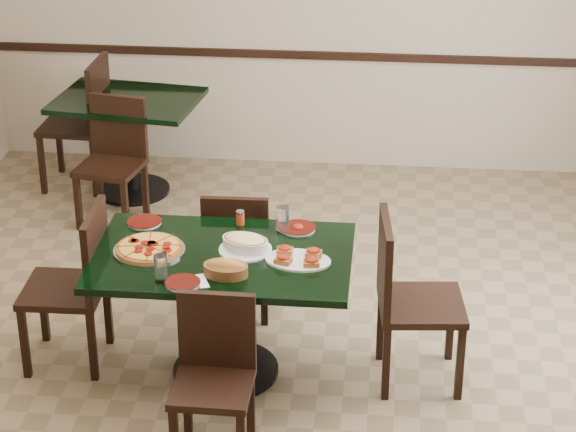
# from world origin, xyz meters

# --- Properties ---
(floor) EXTENTS (5.50, 5.50, 0.00)m
(floor) POSITION_xyz_m (0.00, 0.00, 0.00)
(floor) COLOR brown
(floor) RESTS_ON ground
(room_shell) EXTENTS (5.50, 5.50, 5.50)m
(room_shell) POSITION_xyz_m (1.02, 1.73, 1.17)
(room_shell) COLOR white
(room_shell) RESTS_ON floor
(main_table) EXTENTS (1.38, 0.89, 0.75)m
(main_table) POSITION_xyz_m (-0.25, -0.28, 0.57)
(main_table) COLOR black
(main_table) RESTS_ON floor
(back_table) EXTENTS (1.11, 0.87, 0.75)m
(back_table) POSITION_xyz_m (-1.31, 2.06, 0.52)
(back_table) COLOR black
(back_table) RESTS_ON floor
(chair_far) EXTENTS (0.40, 0.40, 0.84)m
(chair_far) POSITION_xyz_m (-0.26, 0.34, 0.47)
(chair_far) COLOR black
(chair_far) RESTS_ON floor
(chair_near) EXTENTS (0.39, 0.39, 0.83)m
(chair_near) POSITION_xyz_m (-0.20, -0.94, 0.46)
(chair_near) COLOR black
(chair_near) RESTS_ON floor
(chair_right) EXTENTS (0.50, 0.50, 0.98)m
(chair_right) POSITION_xyz_m (0.73, -0.25, 0.55)
(chair_right) COLOR black
(chair_right) RESTS_ON floor
(chair_left) EXTENTS (0.45, 0.45, 0.95)m
(chair_left) POSITION_xyz_m (-1.07, -0.23, 0.53)
(chair_left) COLOR black
(chair_left) RESTS_ON floor
(back_chair_near) EXTENTS (0.49, 0.49, 0.89)m
(back_chair_near) POSITION_xyz_m (-1.31, 1.62, 0.50)
(back_chair_near) COLOR black
(back_chair_near) RESTS_ON floor
(back_chair_left) EXTENTS (0.49, 0.49, 1.00)m
(back_chair_left) POSITION_xyz_m (-1.66, 2.16, 0.56)
(back_chair_left) COLOR black
(back_chair_left) RESTS_ON floor
(pepperoni_pizza) EXTENTS (0.39, 0.39, 0.04)m
(pepperoni_pizza) POSITION_xyz_m (-0.65, -0.29, 0.77)
(pepperoni_pizza) COLOR silver
(pepperoni_pizza) RESTS_ON main_table
(lasagna_casserole) EXTENTS (0.30, 0.29, 0.09)m
(lasagna_casserole) POSITION_xyz_m (-0.14, -0.23, 0.80)
(lasagna_casserole) COLOR silver
(lasagna_casserole) RESTS_ON main_table
(bread_basket) EXTENTS (0.25, 0.18, 0.10)m
(bread_basket) POSITION_xyz_m (-0.20, -0.51, 0.79)
(bread_basket) COLOR brown
(bread_basket) RESTS_ON main_table
(bruschetta_platter) EXTENTS (0.39, 0.29, 0.05)m
(bruschetta_platter) POSITION_xyz_m (0.16, -0.33, 0.77)
(bruschetta_platter) COLOR silver
(bruschetta_platter) RESTS_ON main_table
(side_plate_near) EXTENTS (0.18, 0.18, 0.02)m
(side_plate_near) POSITION_xyz_m (-0.40, -0.62, 0.76)
(side_plate_near) COLOR silver
(side_plate_near) RESTS_ON main_table
(side_plate_far_r) EXTENTS (0.20, 0.20, 0.03)m
(side_plate_far_r) POSITION_xyz_m (0.12, 0.05, 0.76)
(side_plate_far_r) COLOR silver
(side_plate_far_r) RESTS_ON main_table
(side_plate_far_l) EXTENTS (0.20, 0.20, 0.02)m
(side_plate_far_l) POSITION_xyz_m (-0.75, 0.05, 0.76)
(side_plate_far_l) COLOR silver
(side_plate_far_l) RESTS_ON main_table
(napkin_setting) EXTENTS (0.19, 0.19, 0.01)m
(napkin_setting) POSITION_xyz_m (-0.36, -0.61, 0.75)
(napkin_setting) COLOR white
(napkin_setting) RESTS_ON main_table
(water_glass_a) EXTENTS (0.07, 0.07, 0.15)m
(water_glass_a) POSITION_xyz_m (0.04, 0.02, 0.83)
(water_glass_a) COLOR white
(water_glass_a) RESTS_ON main_table
(water_glass_b) EXTENTS (0.07, 0.07, 0.15)m
(water_glass_b) POSITION_xyz_m (-0.52, -0.60, 0.82)
(water_glass_b) COLOR white
(water_glass_b) RESTS_ON main_table
(pepper_shaker) EXTENTS (0.05, 0.05, 0.08)m
(pepper_shaker) POSITION_xyz_m (-0.20, 0.08, 0.79)
(pepper_shaker) COLOR #AA2C12
(pepper_shaker) RESTS_ON main_table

